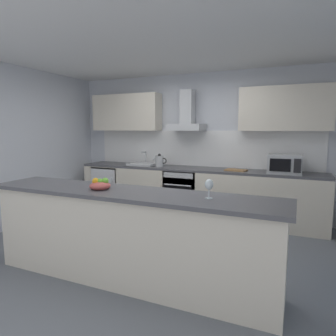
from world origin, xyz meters
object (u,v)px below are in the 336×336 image
(microwave, at_px, (285,164))
(kettle, at_px, (159,161))
(oven, at_px, (184,192))
(chopping_board, at_px, (236,170))
(sink, at_px, (143,164))
(range_hood, at_px, (187,118))
(wine_glass, at_px, (209,185))
(refrigerator, at_px, (111,187))
(fruit_bowl, at_px, (100,185))

(microwave, bearing_deg, kettle, -179.85)
(oven, bearing_deg, chopping_board, -1.45)
(sink, bearing_deg, range_hood, 7.99)
(oven, bearing_deg, wine_glass, -64.59)
(oven, relative_size, chopping_board, 2.35)
(sink, relative_size, kettle, 1.73)
(refrigerator, relative_size, kettle, 2.94)
(range_hood, bearing_deg, microwave, -5.33)
(microwave, height_order, chopping_board, microwave)
(sink, bearing_deg, kettle, -6.80)
(wine_glass, distance_m, chopping_board, 2.40)
(range_hood, relative_size, wine_glass, 4.05)
(microwave, distance_m, sink, 2.54)
(fruit_bowl, bearing_deg, chopping_board, 68.69)
(kettle, distance_m, wine_glass, 2.87)
(kettle, distance_m, fruit_bowl, 2.46)
(refrigerator, xyz_separation_m, fruit_bowl, (1.55, -2.45, 0.59))
(oven, height_order, kettle, kettle)
(fruit_bowl, xyz_separation_m, chopping_board, (0.95, 2.43, -0.10))
(microwave, relative_size, kettle, 1.73)
(refrigerator, height_order, microwave, microwave)
(sink, distance_m, fruit_bowl, 2.60)
(fruit_bowl, bearing_deg, oven, 89.64)
(kettle, bearing_deg, sink, 173.20)
(refrigerator, xyz_separation_m, microwave, (3.25, -0.03, 0.62))
(range_hood, bearing_deg, fruit_bowl, -90.34)
(oven, xyz_separation_m, chopping_board, (0.93, -0.02, 0.45))
(kettle, xyz_separation_m, chopping_board, (1.40, 0.01, -0.09))
(oven, distance_m, wine_glass, 2.74)
(microwave, height_order, kettle, microwave)
(kettle, distance_m, chopping_board, 1.41)
(oven, distance_m, range_hood, 1.33)
(refrigerator, distance_m, fruit_bowl, 2.96)
(microwave, xyz_separation_m, chopping_board, (-0.75, 0.00, -0.14))
(wine_glass, bearing_deg, kettle, 124.20)
(wine_glass, bearing_deg, refrigerator, 138.36)
(refrigerator, relative_size, fruit_bowl, 3.86)
(range_hood, relative_size, fruit_bowl, 3.27)
(wine_glass, bearing_deg, sink, 129.42)
(microwave, distance_m, wine_glass, 2.44)
(oven, relative_size, microwave, 1.60)
(refrigerator, xyz_separation_m, chopping_board, (2.50, -0.02, 0.49))
(sink, height_order, wine_glass, sink)
(kettle, xyz_separation_m, wine_glass, (1.62, -2.38, 0.08))
(microwave, relative_size, fruit_bowl, 2.27)
(sink, height_order, range_hood, range_hood)
(wine_glass, bearing_deg, chopping_board, 95.07)
(refrigerator, distance_m, range_hood, 2.08)
(kettle, relative_size, chopping_board, 0.85)
(kettle, height_order, range_hood, range_hood)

